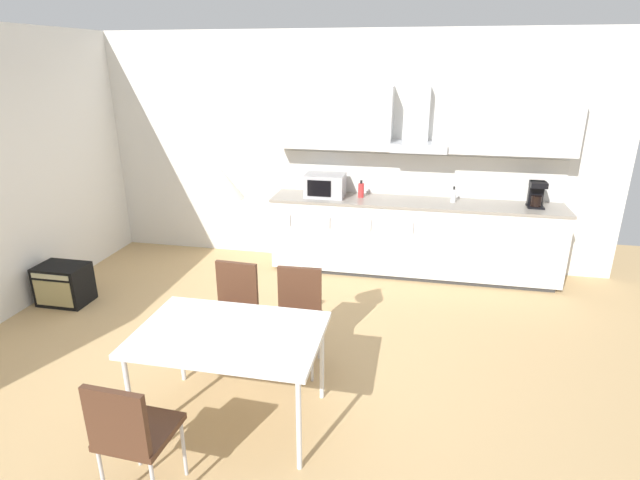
% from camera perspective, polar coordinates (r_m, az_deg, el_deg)
% --- Properties ---
extents(ground_plane, '(8.81, 7.89, 0.02)m').
position_cam_1_polar(ground_plane, '(4.53, -5.49, -14.36)').
color(ground_plane, tan).
extents(wall_back, '(7.04, 0.10, 2.88)m').
position_cam_1_polar(wall_back, '(6.44, 1.05, 10.17)').
color(wall_back, silver).
rests_on(wall_back, ground_plane).
extents(kitchen_counter, '(3.47, 0.61, 0.93)m').
position_cam_1_polar(kitchen_counter, '(6.25, 10.51, 0.32)').
color(kitchen_counter, '#333333').
rests_on(kitchen_counter, ground_plane).
extents(backsplash_tile, '(3.45, 0.02, 0.51)m').
position_cam_1_polar(backsplash_tile, '(6.32, 11.00, 7.27)').
color(backsplash_tile, silver).
rests_on(backsplash_tile, kitchen_counter).
extents(upper_wall_cabinets, '(3.45, 0.40, 0.73)m').
position_cam_1_polar(upper_wall_cabinets, '(6.06, 11.40, 13.27)').
color(upper_wall_cabinets, silver).
extents(microwave, '(0.48, 0.35, 0.28)m').
position_cam_1_polar(microwave, '(6.18, 0.58, 6.27)').
color(microwave, '#ADADB2').
rests_on(microwave, kitchen_counter).
extents(coffee_maker, '(0.18, 0.19, 0.30)m').
position_cam_1_polar(coffee_maker, '(6.24, 23.49, 4.82)').
color(coffee_maker, black).
rests_on(coffee_maker, kitchen_counter).
extents(bottle_red, '(0.07, 0.07, 0.21)m').
position_cam_1_polar(bottle_red, '(6.17, 4.72, 5.71)').
color(bottle_red, red).
rests_on(bottle_red, kitchen_counter).
extents(bottle_white, '(0.06, 0.06, 0.19)m').
position_cam_1_polar(bottle_white, '(6.14, 15.01, 4.92)').
color(bottle_white, white).
rests_on(bottle_white, kitchen_counter).
extents(dining_table, '(1.30, 0.87, 0.74)m').
position_cam_1_polar(dining_table, '(3.63, -10.34, -10.95)').
color(dining_table, white).
rests_on(dining_table, ground_plane).
extents(chair_near_left, '(0.42, 0.42, 0.87)m').
position_cam_1_polar(chair_near_left, '(3.26, -20.88, -19.59)').
color(chair_near_left, '#4C2D1E').
rests_on(chair_near_left, ground_plane).
extents(chair_far_left, '(0.42, 0.42, 0.87)m').
position_cam_1_polar(chair_far_left, '(4.47, -9.87, -7.03)').
color(chair_far_left, '#4C2D1E').
rests_on(chair_far_left, ground_plane).
extents(chair_far_right, '(0.41, 0.41, 0.87)m').
position_cam_1_polar(chair_far_right, '(4.30, -2.59, -7.83)').
color(chair_far_right, '#4C2D1E').
rests_on(chair_far_right, ground_plane).
extents(guitar_amp, '(0.52, 0.37, 0.44)m').
position_cam_1_polar(guitar_amp, '(6.15, -27.22, -4.50)').
color(guitar_amp, black).
rests_on(guitar_amp, ground_plane).
extents(pendant_lamp, '(0.32, 0.32, 0.22)m').
position_cam_1_polar(pendant_lamp, '(3.21, -11.58, 6.62)').
color(pendant_lamp, silver).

